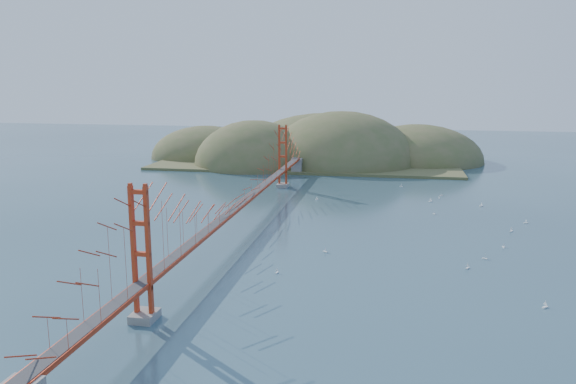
% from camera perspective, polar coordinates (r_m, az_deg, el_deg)
% --- Properties ---
extents(ground, '(320.00, 320.00, 0.00)m').
position_cam_1_polar(ground, '(76.50, -4.90, -3.70)').
color(ground, '#2B4756').
rests_on(ground, ground).
extents(bridge, '(2.20, 94.40, 12.00)m').
position_cam_1_polar(bridge, '(75.16, -4.95, 1.50)').
color(bridge, gray).
rests_on(bridge, ground).
extents(far_headlands, '(84.00, 58.00, 25.00)m').
position_cam_1_polar(far_headlands, '(142.16, 3.35, 3.35)').
color(far_headlands, brown).
rests_on(far_headlands, ground).
extents(sailboat_4, '(0.70, 0.70, 0.74)m').
position_cam_1_polar(sailboat_4, '(95.46, 14.29, -0.88)').
color(sailboat_4, white).
rests_on(sailboat_4, ground).
extents(sailboat_8, '(0.68, 0.68, 0.73)m').
position_cam_1_polar(sailboat_8, '(94.25, 19.04, -1.31)').
color(sailboat_8, white).
rests_on(sailboat_8, ground).
extents(sailboat_14, '(0.67, 0.67, 0.73)m').
position_cam_1_polar(sailboat_14, '(63.40, 17.78, -7.29)').
color(sailboat_14, white).
rests_on(sailboat_14, ground).
extents(sailboat_3, '(0.55, 0.55, 0.60)m').
position_cam_1_polar(sailboat_3, '(94.26, 2.95, -0.70)').
color(sailboat_3, white).
rests_on(sailboat_3, ground).
extents(sailboat_1, '(0.51, 0.52, 0.58)m').
position_cam_1_polar(sailboat_1, '(72.60, 21.07, -5.17)').
color(sailboat_1, white).
rests_on(sailboat_1, ground).
extents(sailboat_15, '(0.40, 0.48, 0.55)m').
position_cam_1_polar(sailboat_15, '(98.40, 15.11, -0.57)').
color(sailboat_15, white).
rests_on(sailboat_15, ground).
extents(sailboat_2, '(0.60, 0.60, 0.67)m').
position_cam_1_polar(sailboat_2, '(67.23, 19.37, -6.33)').
color(sailboat_2, white).
rests_on(sailboat_2, ground).
extents(sailboat_12, '(0.56, 0.55, 0.63)m').
position_cam_1_polar(sailboat_12, '(107.67, 11.43, 0.61)').
color(sailboat_12, white).
rests_on(sailboat_12, ground).
extents(sailboat_9, '(0.67, 0.67, 0.72)m').
position_cam_1_polar(sailboat_9, '(80.25, 21.74, -3.66)').
color(sailboat_9, white).
rests_on(sailboat_9, ground).
extents(sailboat_0, '(0.47, 0.55, 0.63)m').
position_cam_1_polar(sailboat_0, '(59.10, -1.13, -8.11)').
color(sailboat_0, white).
rests_on(sailboat_0, ground).
extents(sailboat_17, '(0.56, 0.45, 0.65)m').
position_cam_1_polar(sailboat_17, '(85.60, 23.02, -2.85)').
color(sailboat_17, white).
rests_on(sailboat_17, ground).
extents(sailboat_7, '(0.49, 0.40, 0.58)m').
position_cam_1_polar(sailboat_7, '(100.90, 15.30, -0.29)').
color(sailboat_7, white).
rests_on(sailboat_7, ground).
extents(sailboat_16, '(0.54, 0.54, 0.56)m').
position_cam_1_polar(sailboat_16, '(86.92, 14.65, -2.11)').
color(sailboat_16, white).
rests_on(sailboat_16, ground).
extents(sailboat_13, '(0.68, 0.68, 0.71)m').
position_cam_1_polar(sailboat_13, '(55.52, 24.65, -10.51)').
color(sailboat_13, white).
rests_on(sailboat_13, ground).
extents(sailboat_6, '(0.67, 0.67, 0.71)m').
position_cam_1_polar(sailboat_6, '(66.05, 3.80, -6.00)').
color(sailboat_6, white).
rests_on(sailboat_6, ground).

